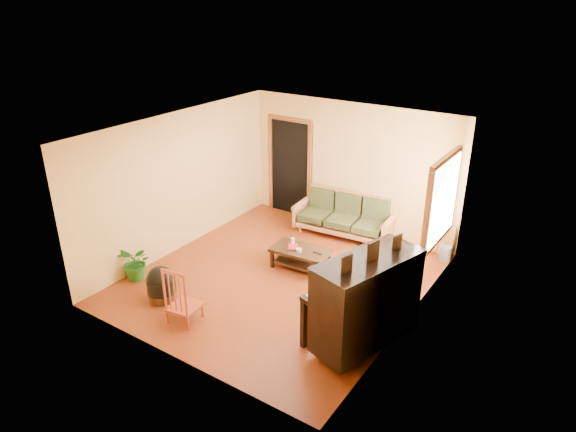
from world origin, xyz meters
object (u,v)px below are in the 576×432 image
Objects in this scene: sofa at (343,216)px; potted_plant at (136,263)px; footstool at (161,287)px; piano at (366,303)px; red_chair at (183,293)px; ceramic_crock at (445,253)px; armchair at (386,287)px; coffee_table at (301,258)px.

potted_plant is (-2.09, -3.49, -0.11)m from sofa.
footstool is (-1.27, -3.69, -0.20)m from sofa.
piano reaches higher than footstool.
red_chair reaches higher than ceramic_crock.
sofa is at bearing 124.01° from armchair.
coffee_table is at bearing 159.22° from armchair.
sofa is 2.33× the size of armchair.
ceramic_crock is (3.34, 3.80, -0.08)m from footstool.
armchair is 4.16m from potted_plant.
potted_plant reaches higher than footstool.
red_chair is 4.80m from ceramic_crock.
potted_plant is (-0.81, 0.21, 0.10)m from footstool.
ceramic_crock is (2.63, 4.00, -0.33)m from red_chair.
sofa is 4.07m from potted_plant.
coffee_table is 1.84m from armchair.
armchair is at bearing -12.98° from coffee_table.
piano reaches higher than coffee_table.
armchair is 0.54× the size of piano.
piano is (0.11, -0.94, 0.27)m from armchair.
piano is 4.06m from potted_plant.
sofa reaches higher than footstool.
ceramic_crock is at bearing 75.39° from armchair.
footstool is at bearing -131.28° from ceramic_crock.
piano reaches higher than potted_plant.
coffee_table is at bearing 67.89° from red_chair.
armchair reaches higher than footstool.
coffee_table reaches higher than ceramic_crock.
piano is at bearing -62.15° from sofa.
red_chair reaches higher than armchair.
piano is at bearing -91.20° from armchair.
armchair is at bearing 20.64° from potted_plant.
coffee_table is 2.83m from potted_plant.
red_chair is (-2.49, -0.94, -0.22)m from piano.
armchair reaches higher than coffee_table.
red_chair is at bearing -15.17° from potted_plant.
sofa is 7.22× the size of ceramic_crock.
ceramic_crock is (0.15, 3.06, -0.55)m from piano.
sofa is at bearing 90.84° from coffee_table.
footstool is at bearing 156.16° from red_chair.
piano is (1.92, -2.96, 0.27)m from sofa.
red_chair is at bearing -123.31° from ceramic_crock.
footstool is at bearing -159.29° from armchair.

